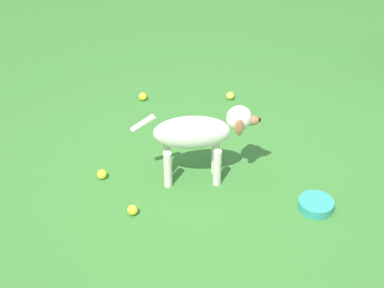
{
  "coord_description": "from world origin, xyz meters",
  "views": [
    {
      "loc": [
        -2.14,
        1.8,
        2.35
      ],
      "look_at": [
        0.12,
        0.0,
        0.28
      ],
      "focal_mm": 52.1,
      "sensor_mm": 36.0,
      "label": 1
    }
  ],
  "objects_px": {
    "tennis_ball_0": "(230,96)",
    "tennis_ball_1": "(143,97)",
    "dog": "(200,133)",
    "water_bowl": "(316,205)",
    "tennis_ball_3": "(102,174)",
    "tennis_ball_2": "(133,210)"
  },
  "relations": [
    {
      "from": "tennis_ball_0",
      "to": "tennis_ball_1",
      "type": "distance_m",
      "value": 0.71
    },
    {
      "from": "dog",
      "to": "tennis_ball_0",
      "type": "height_order",
      "value": "dog"
    },
    {
      "from": "tennis_ball_1",
      "to": "water_bowl",
      "type": "height_order",
      "value": "tennis_ball_1"
    },
    {
      "from": "dog",
      "to": "water_bowl",
      "type": "relative_size",
      "value": 3.14
    },
    {
      "from": "tennis_ball_3",
      "to": "water_bowl",
      "type": "relative_size",
      "value": 0.3
    },
    {
      "from": "dog",
      "to": "tennis_ball_3",
      "type": "xyz_separation_m",
      "value": [
        0.41,
        0.51,
        -0.33
      ]
    },
    {
      "from": "tennis_ball_0",
      "to": "tennis_ball_3",
      "type": "xyz_separation_m",
      "value": [
        -0.23,
        1.35,
        0.0
      ]
    },
    {
      "from": "tennis_ball_2",
      "to": "tennis_ball_3",
      "type": "bearing_deg",
      "value": -4.9
    },
    {
      "from": "tennis_ball_0",
      "to": "water_bowl",
      "type": "height_order",
      "value": "tennis_ball_0"
    },
    {
      "from": "tennis_ball_3",
      "to": "water_bowl",
      "type": "bearing_deg",
      "value": -140.88
    },
    {
      "from": "tennis_ball_1",
      "to": "tennis_ball_3",
      "type": "relative_size",
      "value": 1.0
    },
    {
      "from": "tennis_ball_3",
      "to": "dog",
      "type": "bearing_deg",
      "value": -128.73
    },
    {
      "from": "tennis_ball_2",
      "to": "dog",
      "type": "bearing_deg",
      "value": -88.35
    },
    {
      "from": "tennis_ball_0",
      "to": "tennis_ball_2",
      "type": "distance_m",
      "value": 1.53
    },
    {
      "from": "tennis_ball_1",
      "to": "water_bowl",
      "type": "xyz_separation_m",
      "value": [
        -1.75,
        -0.1,
        -0.0
      ]
    },
    {
      "from": "tennis_ball_1",
      "to": "tennis_ball_2",
      "type": "distance_m",
      "value": 1.36
    },
    {
      "from": "dog",
      "to": "tennis_ball_2",
      "type": "distance_m",
      "value": 0.64
    },
    {
      "from": "tennis_ball_1",
      "to": "tennis_ball_3",
      "type": "xyz_separation_m",
      "value": [
        -0.66,
        0.79,
        0.0
      ]
    },
    {
      "from": "tennis_ball_0",
      "to": "water_bowl",
      "type": "xyz_separation_m",
      "value": [
        -1.32,
        0.46,
        -0.0
      ]
    },
    {
      "from": "tennis_ball_1",
      "to": "tennis_ball_3",
      "type": "height_order",
      "value": "same"
    },
    {
      "from": "tennis_ball_1",
      "to": "tennis_ball_3",
      "type": "distance_m",
      "value": 1.03
    },
    {
      "from": "tennis_ball_2",
      "to": "tennis_ball_0",
      "type": "bearing_deg",
      "value": -64.89
    }
  ]
}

